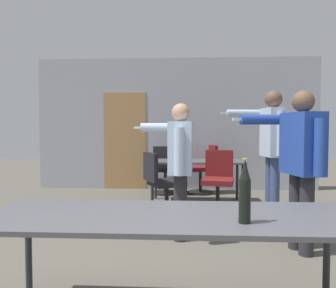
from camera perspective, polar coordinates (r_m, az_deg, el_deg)
The scene contains 11 objects.
back_wall at distance 6.96m, azimuth 1.25°, elevation 3.42°, with size 5.92×0.12×2.76m.
conference_table_near at distance 2.15m, azimuth 0.70°, elevation -13.58°, with size 2.35×0.80×0.73m.
conference_table_far at distance 5.67m, azimuth 5.01°, elevation -3.68°, with size 1.60×0.71×0.73m.
person_near_casual at distance 3.63m, azimuth 22.12°, elevation -1.96°, with size 0.88×0.67×1.67m.
person_left_plaid at distance 3.82m, azimuth 2.00°, elevation -2.54°, with size 0.74×0.72×1.57m.
person_right_polo at distance 4.90m, azimuth 17.64°, elevation 0.54°, with size 0.87×0.63×1.82m.
office_chair_far_left at distance 6.56m, azimuth 6.31°, elevation -4.59°, with size 0.60×0.55×0.95m.
office_chair_side_rolled at distance 5.14m, azimuth 8.73°, elevation -6.72°, with size 0.54×0.59×0.94m.
office_chair_far_right at distance 4.90m, azimuth -1.06°, elevation -7.24°, with size 0.67×0.64×0.93m.
office_chair_mid_tucked at distance 6.42m, azimuth -0.51°, elevation -4.78°, with size 0.52×0.55×0.95m.
beer_bottle at distance 1.96m, azimuth 13.23°, elevation -8.24°, with size 0.07×0.07×0.38m.
Camera 1 is at (0.20, -1.50, 1.28)m, focal length 35.00 mm.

